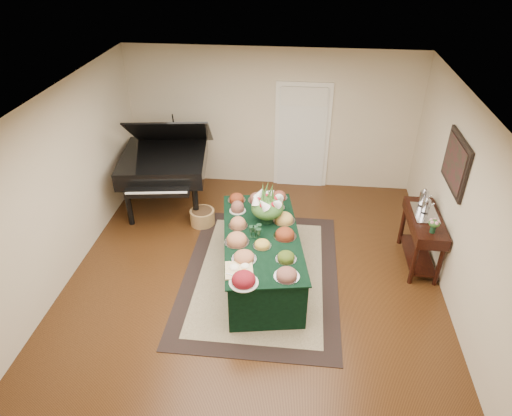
# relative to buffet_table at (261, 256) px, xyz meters

# --- Properties ---
(ground) EXTENTS (6.00, 6.00, 0.00)m
(ground) POSITION_rel_buffet_table_xyz_m (-0.11, -0.03, -0.39)
(ground) COLOR black
(ground) RESTS_ON ground
(area_rug) EXTENTS (2.31, 3.23, 0.01)m
(area_rug) POSITION_rel_buffet_table_xyz_m (-0.01, 0.05, -0.38)
(area_rug) COLOR black
(area_rug) RESTS_ON ground
(kitchen_doorway) EXTENTS (1.05, 0.07, 2.10)m
(kitchen_doorway) POSITION_rel_buffet_table_xyz_m (0.49, 2.94, 0.63)
(kitchen_doorway) COLOR white
(kitchen_doorway) RESTS_ON ground
(buffet_table) EXTENTS (1.43, 2.40, 0.78)m
(buffet_table) POSITION_rel_buffet_table_xyz_m (0.00, 0.00, 0.00)
(buffet_table) COLOR black
(buffet_table) RESTS_ON ground
(food_platters) EXTENTS (1.19, 2.39, 0.13)m
(food_platters) POSITION_rel_buffet_table_xyz_m (-0.03, 0.02, 0.44)
(food_platters) COLOR #B8B8C1
(food_platters) RESTS_ON buffet_table
(cutting_board) EXTENTS (0.41, 0.41, 0.10)m
(cutting_board) POSITION_rel_buffet_table_xyz_m (-0.21, -0.80, 0.42)
(cutting_board) COLOR tan
(cutting_board) RESTS_ON buffet_table
(green_goblets) EXTENTS (0.18, 0.18, 0.18)m
(green_goblets) POSITION_rel_buffet_table_xyz_m (-0.07, -0.06, 0.48)
(green_goblets) COLOR black
(green_goblets) RESTS_ON buffet_table
(floral_centerpiece) EXTENTS (0.50, 0.50, 0.50)m
(floral_centerpiece) POSITION_rel_buffet_table_xyz_m (0.05, 0.37, 0.68)
(floral_centerpiece) COLOR black
(floral_centerpiece) RESTS_ON buffet_table
(grand_piano) EXTENTS (1.75, 1.95, 1.81)m
(grand_piano) POSITION_rel_buffet_table_xyz_m (-1.93, 1.86, 0.52)
(grand_piano) COLOR black
(grand_piano) RESTS_ON ground
(wicker_basket) EXTENTS (0.43, 0.43, 0.27)m
(wicker_basket) POSITION_rel_buffet_table_xyz_m (-1.18, 1.32, -0.26)
(wicker_basket) COLOR olive
(wicker_basket) RESTS_ON ground
(mahogany_sideboard) EXTENTS (0.45, 1.18, 0.85)m
(mahogany_sideboard) POSITION_rel_buffet_table_xyz_m (2.38, 0.61, 0.27)
(mahogany_sideboard) COLOR black
(mahogany_sideboard) RESTS_ON ground
(tea_service) EXTENTS (0.34, 0.58, 0.30)m
(tea_service) POSITION_rel_buffet_table_xyz_m (2.38, 0.81, 0.58)
(tea_service) COLOR #B8B8C1
(tea_service) RESTS_ON mahogany_sideboard
(pink_bouquet) EXTENTS (0.17, 0.17, 0.22)m
(pink_bouquet) POSITION_rel_buffet_table_xyz_m (2.38, 0.21, 0.61)
(pink_bouquet) COLOR black
(pink_bouquet) RESTS_ON mahogany_sideboard
(wall_painting) EXTENTS (0.05, 0.95, 0.75)m
(wall_painting) POSITION_rel_buffet_table_xyz_m (2.61, 0.61, 1.36)
(wall_painting) COLOR black
(wall_painting) RESTS_ON ground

